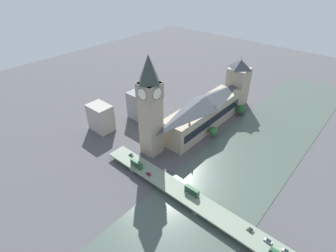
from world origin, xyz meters
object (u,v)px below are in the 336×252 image
Objects in this scene: parliament_hall at (204,112)px; road_bridge at (200,205)px; car_northbound_mid at (149,174)px; car_southbound_mid at (250,230)px; car_southbound_tail at (286,251)px; double_decker_bus_rear at (192,191)px; car_southbound_lead at (131,155)px; victoria_tower at (238,83)px; clock_tower at (150,105)px; car_northbound_tail at (268,241)px; double_decker_bus_lead at (136,164)px.

road_bridge is at bearing 123.75° from parliament_hall.
car_northbound_mid is 0.96× the size of car_southbound_mid.
road_bridge is at bearing 3.62° from car_southbound_tail.
parliament_hall reaches higher than double_decker_bus_rear.
car_southbound_mid is (-98.26, 0.29, 0.00)m from car_southbound_lead.
clock_tower is at bearing 85.18° from victoria_tower.
clock_tower is at bearing -19.08° from road_bridge.
clock_tower reaches higher than car_northbound_tail.
parliament_hall is 113.48m from car_southbound_mid.
clock_tower reaches higher than parliament_hall.
car_southbound_lead is 0.97× the size of car_southbound_mid.
victoria_tower reaches higher than car_southbound_tail.
car_southbound_mid is at bearing 179.91° from double_decker_bus_rear.
parliament_hall is 121.38m from car_northbound_tail.
parliament_hall is 81.39m from double_decker_bus_lead.
car_northbound_mid is at bearing 97.47° from parliament_hall.
victoria_tower reaches higher than road_bridge.
car_northbound_tail reaches higher than road_bridge.
car_northbound_mid is (-10.75, 141.13, -18.23)m from victoria_tower.
double_decker_bus_rear is (-43.59, 135.12, -16.25)m from victoria_tower.
car_northbound_mid is at bearing 4.24° from road_bridge.
double_decker_bus_rear is at bearing -0.09° from car_southbound_mid.
car_northbound_mid is at bearing 165.92° from car_southbound_lead.
road_bridge is 42.12m from car_northbound_tail.
double_decker_bus_lead is at bearing 3.14° from car_southbound_tail.
double_decker_bus_rear is 2.57× the size of car_southbound_mid.
parliament_hall is at bearing -41.95° from car_southbound_mid.
car_southbound_lead is at bearing 76.91° from clock_tower.
car_southbound_mid is at bearing 1.13° from car_southbound_tail.
car_northbound_mid is at bearing 4.63° from car_southbound_mid.
car_southbound_tail is (-51.32, -3.25, 1.57)m from road_bridge.
car_northbound_mid is 93.26m from car_southbound_tail.
car_northbound_tail is 9.33m from car_southbound_tail.
victoria_tower is at bearing -89.95° from parliament_hall.
road_bridge is 40.24× the size of car_southbound_mid.
road_bridge is 41.69× the size of car_southbound_lead.
car_southbound_lead is (108.58, -0.35, 0.03)m from car_northbound_tail.
double_decker_bus_rear is 33.44m from car_northbound_mid.
car_northbound_tail is at bearing -176.20° from road_bridge.
victoria_tower is 12.87× the size of car_southbound_mid.
double_decker_bus_rear is at bearing -0.14° from car_northbound_tail.
car_northbound_mid reaches higher than car_southbound_lead.
car_northbound_tail is (-96.37, -5.35, -1.98)m from double_decker_bus_lead.
double_decker_bus_rear is (-45.48, -5.47, 0.08)m from double_decker_bus_lead.
parliament_hall is 82.80m from car_northbound_mid.
double_decker_bus_lead is 105.87m from car_southbound_tail.
road_bridge is at bearing 161.81° from double_decker_bus_rear.
double_decker_bus_lead is 2.60× the size of car_southbound_mid.
parliament_hall reaches higher than car_southbound_tail.
double_decker_bus_lead is 2.62× the size of car_southbound_tail.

